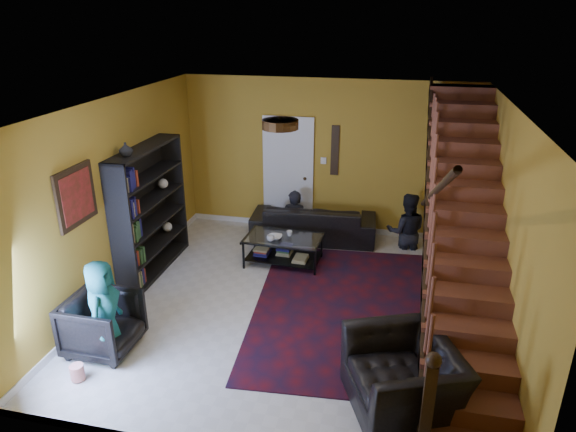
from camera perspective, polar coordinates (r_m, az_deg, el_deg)
name	(u,v)px	position (r m, az deg, el deg)	size (l,w,h in m)	color
floor	(294,305)	(7.37, 0.72, -9.84)	(5.50, 5.50, 0.00)	beige
room	(234,252)	(8.78, -6.00, -4.01)	(5.50, 5.50, 5.50)	#AF8626
staircase	(464,227)	(6.66, 18.94, -1.19)	(0.95, 5.02, 3.18)	brown
bookshelf	(151,213)	(8.20, -15.01, 0.37)	(0.35, 1.80, 2.00)	black
door	(288,176)	(9.51, 0.03, 4.51)	(0.82, 0.05, 2.05)	silver
framed_picture	(76,196)	(6.83, -22.51, 2.04)	(0.04, 0.74, 0.74)	maroon
wall_hanging	(335,150)	(9.22, 5.24, 7.27)	(0.14, 0.03, 0.90)	black
ceiling_fixture	(280,124)	(5.59, -0.87, 10.16)	(0.40, 0.40, 0.10)	#3F2814
rug	(371,310)	(7.33, 9.16, -10.26)	(3.19, 3.65, 0.02)	#410B12
sofa	(313,222)	(9.25, 2.85, -0.65)	(2.21, 0.86, 0.65)	black
armchair_left	(103,324)	(6.70, -19.88, -11.22)	(0.77, 0.79, 0.72)	black
armchair_right	(403,377)	(5.65, 12.65, -17.05)	(1.16, 1.01, 0.75)	black
person_adult_a	(294,225)	(9.40, 0.72, -0.96)	(0.48, 0.32, 1.33)	black
person_adult_b	(406,232)	(9.22, 12.98, -1.73)	(0.69, 0.54, 1.42)	black
person_child	(103,310)	(6.46, -19.83, -9.82)	(0.61, 0.40, 1.25)	#1A6462
coffee_table	(283,248)	(8.37, -0.52, -3.60)	(1.25, 0.77, 0.47)	black
cup_a	(271,238)	(8.14, -1.94, -2.46)	(0.12, 0.12, 0.10)	#999999
cup_b	(289,233)	(8.32, 0.17, -1.94)	(0.09, 0.09, 0.09)	#999999
bowl	(275,237)	(8.22, -1.43, -2.37)	(0.22, 0.22, 0.06)	#999999
vase	(126,149)	(7.45, -17.59, 7.07)	(0.18, 0.18, 0.19)	#999999
popcorn_bucket	(77,372)	(6.46, -22.37, -15.75)	(0.15, 0.15, 0.18)	red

